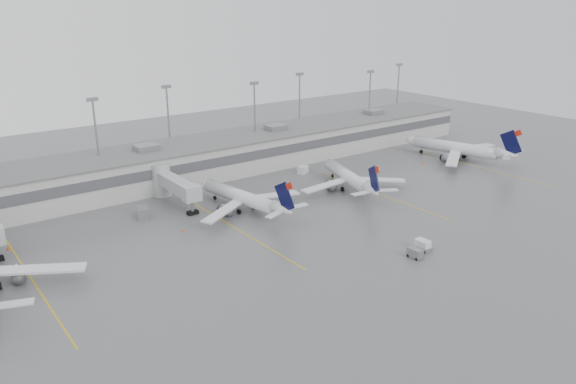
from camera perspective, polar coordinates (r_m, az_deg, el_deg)
ground at (r=96.21m, az=11.62°, el=-5.84°), size 260.00×260.00×0.00m
terminal at (r=137.63m, az=-6.36°, el=3.87°), size 152.00×17.00×9.45m
light_masts at (r=140.75m, az=-7.68°, el=7.44°), size 142.40×8.00×20.60m
jet_bridge_right at (r=118.27m, az=-11.91°, el=0.89°), size 4.00×17.20×7.00m
stand_markings at (r=112.16m, az=2.56°, el=-1.80°), size 105.25×40.00×0.01m
jet_mid_left at (r=110.76m, az=-4.44°, el=-0.59°), size 24.34×27.48×8.93m
jet_mid_right at (r=123.76m, az=6.30°, el=1.47°), size 23.50×26.76×8.94m
jet_far_right at (r=153.04m, az=17.07°, el=4.28°), size 26.84×30.49×10.08m
baggage_tug at (r=96.69m, az=13.50°, el=-5.38°), size 1.95×2.94×1.87m
baggage_cart at (r=93.69m, az=12.79°, el=-6.07°), size 1.49×2.52×1.60m
gse_uld_b at (r=117.99m, az=-9.88°, el=-0.61°), size 2.26×1.57×1.55m
gse_uld_c at (r=135.24m, az=1.52°, el=2.27°), size 3.04×2.59×1.82m
gse_loader at (r=111.09m, az=-14.53°, el=-2.04°), size 3.14×3.94×2.14m
cone_a at (r=105.31m, az=-26.55°, el=-5.09°), size 0.50×0.50×0.79m
cone_b at (r=103.24m, az=-10.68°, el=-3.82°), size 0.40×0.40×0.64m
cone_c at (r=136.54m, az=5.55°, el=2.12°), size 0.48×0.48×0.76m
cone_d at (r=147.39m, az=13.50°, el=2.92°), size 0.41×0.41×0.65m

